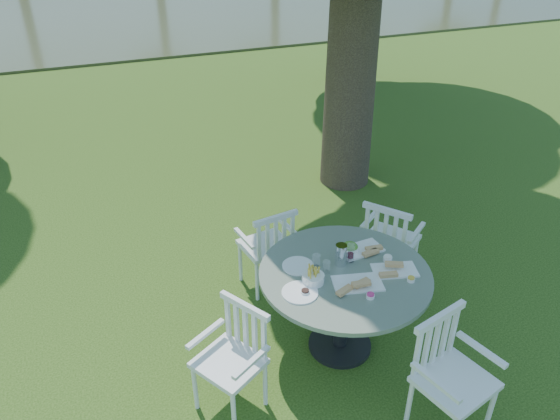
{
  "coord_description": "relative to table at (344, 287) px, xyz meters",
  "views": [
    {
      "loc": [
        -1.61,
        -4.06,
        3.58
      ],
      "look_at": [
        0.0,
        0.2,
        0.85
      ],
      "focal_mm": 35.0,
      "sensor_mm": 36.0,
      "label": 1
    }
  ],
  "objects": [
    {
      "name": "chair_se",
      "position": [
        0.34,
        -0.98,
        -0.09
      ],
      "size": [
        0.61,
        0.59,
        1.0
      ],
      "rotation": [
        0.0,
        0.0,
        0.28
      ],
      "color": "white",
      "rests_on": "ground"
    },
    {
      "name": "tableware",
      "position": [
        -0.03,
        0.04,
        0.19
      ],
      "size": [
        1.19,
        0.75,
        0.19
      ],
      "color": "white",
      "rests_on": "table"
    },
    {
      "name": "chair_sw",
      "position": [
        -1.02,
        -0.24,
        -0.14
      ],
      "size": [
        0.61,
        0.62,
        0.92
      ],
      "rotation": [
        0.0,
        0.0,
        -1.03
      ],
      "color": "white",
      "rests_on": "ground"
    },
    {
      "name": "table",
      "position": [
        0.0,
        0.0,
        0.0
      ],
      "size": [
        1.43,
        1.43,
        0.83
      ],
      "color": "black",
      "rests_on": "ground"
    },
    {
      "name": "ground",
      "position": [
        -0.16,
        0.9,
        -0.68
      ],
      "size": [
        140.0,
        140.0,
        0.0
      ],
      "primitive_type": "plane",
      "color": "#1C390B",
      "rests_on": "ground"
    },
    {
      "name": "chair_ne",
      "position": [
        0.81,
        0.64,
        -0.11
      ],
      "size": [
        0.66,
        0.67,
        0.97
      ],
      "rotation": [
        0.0,
        0.0,
        -4.06
      ],
      "color": "white",
      "rests_on": "ground"
    },
    {
      "name": "chair_nw",
      "position": [
        -0.3,
        0.99,
        -0.13
      ],
      "size": [
        0.53,
        0.51,
        0.93
      ],
      "rotation": [
        0.0,
        0.0,
        -2.98
      ],
      "color": "white",
      "rests_on": "ground"
    }
  ]
}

